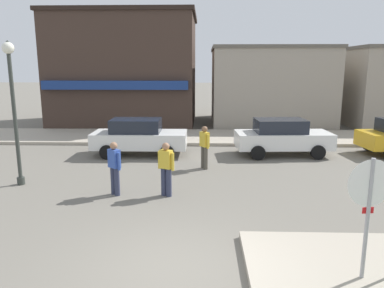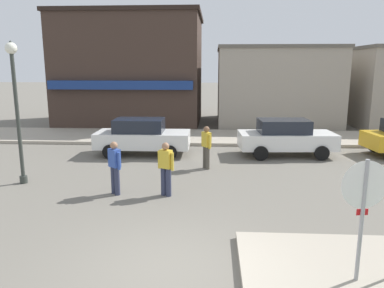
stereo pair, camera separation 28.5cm
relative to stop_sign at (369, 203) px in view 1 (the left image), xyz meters
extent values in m
plane|color=#6B665B|center=(-3.29, 0.34, -1.52)|extent=(160.00, 160.00, 0.00)
cube|color=#A89E8C|center=(-3.29, 13.49, -1.44)|extent=(80.00, 4.00, 0.15)
cylinder|color=#9E9EA3|center=(0.00, -0.01, -0.37)|extent=(0.07, 0.07, 2.30)
cylinder|color=red|center=(0.00, 0.01, 0.35)|extent=(0.75, 0.12, 0.76)
cylinder|color=white|center=(0.00, 0.00, 0.35)|extent=(0.81, 0.12, 0.82)
cube|color=red|center=(0.00, 0.01, -0.13)|extent=(0.20, 0.04, 0.11)
cylinder|color=#333833|center=(-8.72, 5.41, 0.58)|extent=(0.12, 0.12, 4.20)
cylinder|color=#333833|center=(-8.72, 5.41, -1.40)|extent=(0.24, 0.24, 0.24)
sphere|color=white|center=(-8.72, 5.41, 2.79)|extent=(0.36, 0.36, 0.36)
cone|color=#333833|center=(-8.72, 5.41, 2.94)|extent=(0.32, 0.32, 0.18)
cube|color=white|center=(-5.55, 9.66, -0.85)|extent=(4.01, 1.73, 0.66)
cube|color=#1E232D|center=(-5.70, 9.66, -0.24)|extent=(2.09, 1.41, 0.56)
cylinder|color=black|center=(-4.31, 10.53, -1.22)|extent=(0.60, 0.19, 0.60)
cylinder|color=black|center=(-4.30, 8.83, -1.22)|extent=(0.60, 0.19, 0.60)
cylinder|color=black|center=(-6.79, 10.50, -1.22)|extent=(0.60, 0.19, 0.60)
cylinder|color=black|center=(-6.78, 8.80, -1.22)|extent=(0.60, 0.19, 0.60)
cube|color=white|center=(0.60, 9.83, -0.85)|extent=(4.10, 1.96, 0.66)
cube|color=#1E232D|center=(0.45, 9.82, -0.24)|extent=(2.17, 1.53, 0.56)
cylinder|color=black|center=(1.78, 10.76, -1.22)|extent=(0.61, 0.22, 0.60)
cylinder|color=black|center=(1.90, 9.06, -1.22)|extent=(0.61, 0.22, 0.60)
cylinder|color=black|center=(-0.69, 10.60, -1.22)|extent=(0.61, 0.22, 0.60)
cylinder|color=black|center=(-0.58, 8.90, -1.22)|extent=(0.61, 0.22, 0.60)
cylinder|color=black|center=(4.70, 10.80, -1.22)|extent=(0.62, 0.25, 0.60)
cylinder|color=#4C473D|center=(-2.81, 7.59, -1.09)|extent=(0.16, 0.16, 0.85)
cylinder|color=#4C473D|center=(-2.72, 7.44, -1.09)|extent=(0.16, 0.16, 0.85)
cube|color=gold|center=(-2.77, 7.52, -0.40)|extent=(0.38, 0.42, 0.54)
sphere|color=brown|center=(-2.77, 7.52, -0.02)|extent=(0.22, 0.22, 0.22)
cylinder|color=gold|center=(-2.89, 7.71, -0.45)|extent=(0.12, 0.12, 0.52)
cylinder|color=gold|center=(-2.64, 7.32, -0.45)|extent=(0.12, 0.12, 0.52)
cylinder|color=#2D334C|center=(-3.80, 4.44, -1.09)|extent=(0.16, 0.16, 0.85)
cylinder|color=#2D334C|center=(-3.96, 4.52, -1.09)|extent=(0.16, 0.16, 0.85)
cube|color=gold|center=(-3.88, 4.48, -0.40)|extent=(0.42, 0.36, 0.54)
sphere|color=#9E7051|center=(-3.88, 4.48, -0.02)|extent=(0.22, 0.22, 0.22)
cylinder|color=gold|center=(-3.68, 4.37, -0.45)|extent=(0.12, 0.12, 0.52)
cylinder|color=gold|center=(-4.09, 4.59, -0.45)|extent=(0.12, 0.12, 0.52)
cylinder|color=#2D334C|center=(-5.34, 4.46, -1.09)|extent=(0.16, 0.16, 0.85)
cylinder|color=#2D334C|center=(-5.48, 4.57, -1.09)|extent=(0.16, 0.16, 0.85)
cube|color=#3351A8|center=(-5.41, 4.52, -0.40)|extent=(0.42, 0.40, 0.54)
sphere|color=#9E7051|center=(-5.41, 4.52, -0.02)|extent=(0.22, 0.22, 0.22)
cylinder|color=#3351A8|center=(-5.24, 4.36, -0.45)|extent=(0.13, 0.13, 0.52)
cylinder|color=#3351A8|center=(-5.58, 4.67, -0.45)|extent=(0.13, 0.13, 0.52)
cube|color=#3D2D26|center=(-7.90, 19.01, 1.89)|extent=(8.83, 7.04, 6.80)
cube|color=navy|center=(-7.90, 15.34, 1.18)|extent=(8.38, 0.40, 0.50)
cube|color=black|center=(-7.90, 19.01, 5.41)|extent=(9.09, 7.25, 0.24)
cube|color=#9E9384|center=(1.45, 19.30, 0.87)|extent=(7.37, 7.02, 4.77)
cube|color=#5E584F|center=(1.45, 19.30, 3.35)|extent=(7.52, 7.16, 0.20)
camera|label=1|loc=(-2.77, -6.04, 2.27)|focal=35.00mm
camera|label=2|loc=(-2.49, -6.02, 2.27)|focal=35.00mm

